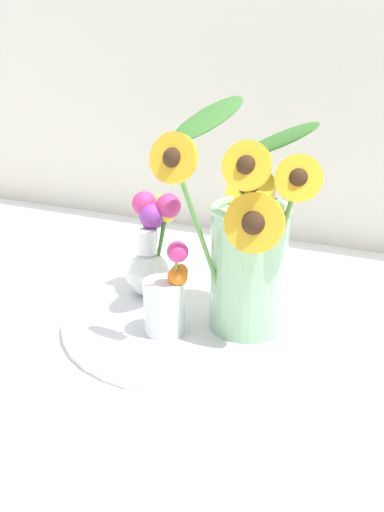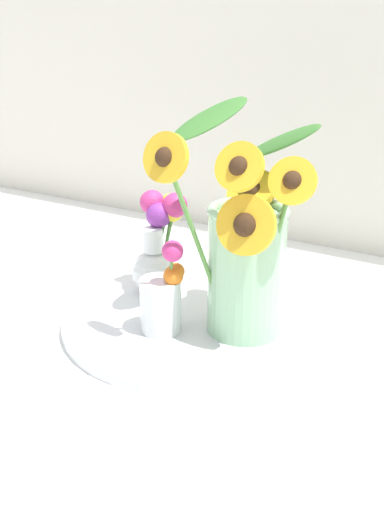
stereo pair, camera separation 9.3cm
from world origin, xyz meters
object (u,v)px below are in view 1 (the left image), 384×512
at_px(serving_tray, 192,319).
at_px(vase_bulb_right, 152,246).
at_px(mason_jar_sunflowers, 248,249).
at_px(vase_small_center, 167,299).

relative_size(serving_tray, vase_bulb_right, 2.37).
relative_size(serving_tray, mason_jar_sunflowers, 1.22).
bearing_deg(vase_bulb_right, serving_tray, -28.43).
bearing_deg(serving_tray, vase_bulb_right, 151.57).
height_order(mason_jar_sunflowers, vase_small_center, mason_jar_sunflowers).
bearing_deg(mason_jar_sunflowers, vase_small_center, -147.40).
bearing_deg(vase_bulb_right, vase_small_center, -53.54).
bearing_deg(serving_tray, vase_small_center, -99.30).
distance_m(serving_tray, vase_small_center, 0.09).
bearing_deg(vase_small_center, vase_bulb_right, 126.46).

